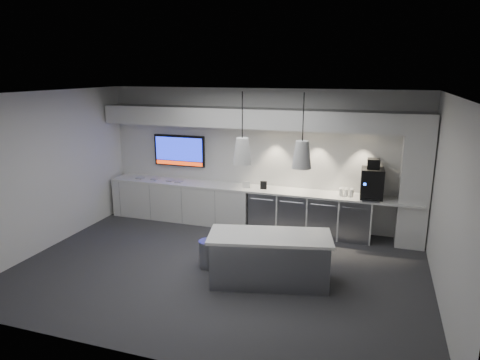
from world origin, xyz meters
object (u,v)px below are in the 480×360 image
(wall_tv, at_px, (179,151))
(island, at_px, (269,259))
(coffee_machine, at_px, (372,182))
(bin, at_px, (209,254))

(wall_tv, xyz_separation_m, island, (2.85, -2.65, -1.14))
(coffee_machine, bearing_deg, bin, -143.61)
(wall_tv, relative_size, coffee_machine, 1.59)
(coffee_machine, bearing_deg, island, -124.47)
(bin, relative_size, coffee_machine, 0.61)
(bin, height_order, coffee_machine, coffee_machine)
(wall_tv, distance_m, coffee_machine, 4.33)
(wall_tv, xyz_separation_m, bin, (1.69, -2.41, -1.32))
(island, xyz_separation_m, coffee_machine, (1.46, 2.40, 0.81))
(bin, bearing_deg, wall_tv, 125.07)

